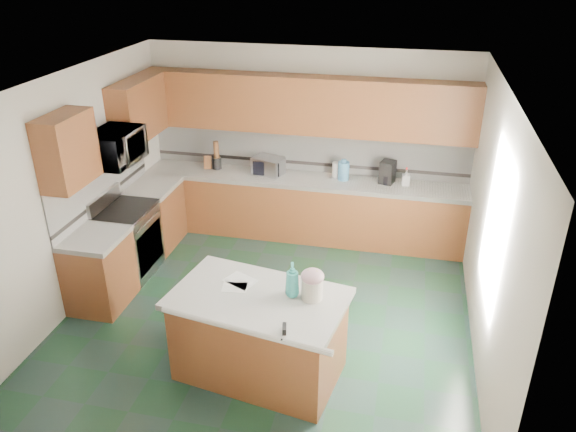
% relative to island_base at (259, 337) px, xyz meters
% --- Properties ---
extents(floor, '(4.60, 4.60, 0.00)m').
position_rel_island_base_xyz_m(floor, '(-0.16, 1.00, -0.43)').
color(floor, black).
rests_on(floor, ground).
extents(ceiling, '(4.60, 4.60, 0.00)m').
position_rel_island_base_xyz_m(ceiling, '(-0.16, 1.00, 2.27)').
color(ceiling, white).
rests_on(ceiling, ground).
extents(wall_back, '(4.60, 0.04, 2.70)m').
position_rel_island_base_xyz_m(wall_back, '(-0.16, 3.32, 0.92)').
color(wall_back, silver).
rests_on(wall_back, ground).
extents(wall_front, '(4.60, 0.04, 2.70)m').
position_rel_island_base_xyz_m(wall_front, '(-0.16, -1.32, 0.92)').
color(wall_front, silver).
rests_on(wall_front, ground).
extents(wall_left, '(0.04, 4.60, 2.70)m').
position_rel_island_base_xyz_m(wall_left, '(-2.48, 1.00, 0.92)').
color(wall_left, silver).
rests_on(wall_left, ground).
extents(wall_right, '(0.04, 4.60, 2.70)m').
position_rel_island_base_xyz_m(wall_right, '(2.16, 1.00, 0.92)').
color(wall_right, silver).
rests_on(wall_right, ground).
extents(back_base_cab, '(4.60, 0.60, 0.86)m').
position_rel_island_base_xyz_m(back_base_cab, '(-0.16, 3.00, 0.00)').
color(back_base_cab, '#422212').
rests_on(back_base_cab, ground).
extents(back_countertop, '(4.60, 0.64, 0.06)m').
position_rel_island_base_xyz_m(back_countertop, '(-0.16, 3.00, 0.46)').
color(back_countertop, white).
rests_on(back_countertop, back_base_cab).
extents(back_upper_cab, '(4.60, 0.33, 0.78)m').
position_rel_island_base_xyz_m(back_upper_cab, '(-0.16, 3.13, 1.51)').
color(back_upper_cab, '#422212').
rests_on(back_upper_cab, wall_back).
extents(back_backsplash, '(4.60, 0.02, 0.63)m').
position_rel_island_base_xyz_m(back_backsplash, '(-0.16, 3.29, 0.81)').
color(back_backsplash, silver).
rests_on(back_backsplash, back_countertop).
extents(back_accent_band, '(4.60, 0.01, 0.05)m').
position_rel_island_base_xyz_m(back_accent_band, '(-0.16, 3.28, 0.61)').
color(back_accent_band, black).
rests_on(back_accent_band, back_countertop).
extents(left_base_cab_rear, '(0.60, 0.82, 0.86)m').
position_rel_island_base_xyz_m(left_base_cab_rear, '(-2.16, 2.29, 0.00)').
color(left_base_cab_rear, '#422212').
rests_on(left_base_cab_rear, ground).
extents(left_counter_rear, '(0.64, 0.82, 0.06)m').
position_rel_island_base_xyz_m(left_counter_rear, '(-2.16, 2.29, 0.46)').
color(left_counter_rear, white).
rests_on(left_counter_rear, left_base_cab_rear).
extents(left_base_cab_front, '(0.60, 0.72, 0.86)m').
position_rel_island_base_xyz_m(left_base_cab_front, '(-2.16, 0.76, 0.00)').
color(left_base_cab_front, '#422212').
rests_on(left_base_cab_front, ground).
extents(left_counter_front, '(0.64, 0.72, 0.06)m').
position_rel_island_base_xyz_m(left_counter_front, '(-2.16, 0.76, 0.46)').
color(left_counter_front, white).
rests_on(left_counter_front, left_base_cab_front).
extents(left_backsplash, '(0.02, 2.30, 0.63)m').
position_rel_island_base_xyz_m(left_backsplash, '(-2.45, 1.55, 0.81)').
color(left_backsplash, silver).
rests_on(left_backsplash, wall_left).
extents(left_accent_band, '(0.01, 2.30, 0.05)m').
position_rel_island_base_xyz_m(left_accent_band, '(-2.44, 1.55, 0.61)').
color(left_accent_band, black).
rests_on(left_accent_band, wall_left).
extents(left_upper_cab_rear, '(0.33, 1.09, 0.78)m').
position_rel_island_base_xyz_m(left_upper_cab_rear, '(-2.30, 2.42, 1.51)').
color(left_upper_cab_rear, '#422212').
rests_on(left_upper_cab_rear, wall_left).
extents(left_upper_cab_front, '(0.33, 0.72, 0.78)m').
position_rel_island_base_xyz_m(left_upper_cab_front, '(-2.30, 0.76, 1.51)').
color(left_upper_cab_front, '#422212').
rests_on(left_upper_cab_front, wall_left).
extents(range_body, '(0.60, 0.76, 0.88)m').
position_rel_island_base_xyz_m(range_body, '(-2.16, 1.50, 0.01)').
color(range_body, '#B7B7BC').
rests_on(range_body, ground).
extents(range_oven_door, '(0.02, 0.68, 0.55)m').
position_rel_island_base_xyz_m(range_oven_door, '(-1.87, 1.50, -0.03)').
color(range_oven_door, black).
rests_on(range_oven_door, range_body).
extents(range_cooktop, '(0.62, 0.78, 0.04)m').
position_rel_island_base_xyz_m(range_cooktop, '(-2.16, 1.50, 0.47)').
color(range_cooktop, black).
rests_on(range_cooktop, range_body).
extents(range_handle, '(0.02, 0.66, 0.02)m').
position_rel_island_base_xyz_m(range_handle, '(-1.84, 1.50, 0.35)').
color(range_handle, '#B7B7BC').
rests_on(range_handle, range_body).
extents(range_backguard, '(0.06, 0.76, 0.18)m').
position_rel_island_base_xyz_m(range_backguard, '(-2.42, 1.50, 0.59)').
color(range_backguard, '#B7B7BC').
rests_on(range_backguard, range_body).
extents(microwave, '(0.50, 0.73, 0.41)m').
position_rel_island_base_xyz_m(microwave, '(-2.16, 1.50, 1.30)').
color(microwave, '#B7B7BC').
rests_on(microwave, wall_left).
extents(island_base, '(1.67, 1.13, 0.86)m').
position_rel_island_base_xyz_m(island_base, '(0.00, 0.00, 0.00)').
color(island_base, '#422212').
rests_on(island_base, ground).
extents(island_top, '(1.79, 1.24, 0.06)m').
position_rel_island_base_xyz_m(island_top, '(-0.00, -0.00, 0.46)').
color(island_top, white).
rests_on(island_top, island_base).
extents(island_bullnose, '(1.63, 0.33, 0.06)m').
position_rel_island_base_xyz_m(island_bullnose, '(0.00, -0.49, 0.46)').
color(island_bullnose, white).
rests_on(island_bullnose, island_base).
extents(treat_jar, '(0.25, 0.25, 0.21)m').
position_rel_island_base_xyz_m(treat_jar, '(0.51, 0.08, 0.59)').
color(treat_jar, silver).
rests_on(treat_jar, island_top).
extents(treat_jar_lid, '(0.22, 0.22, 0.14)m').
position_rel_island_base_xyz_m(treat_jar_lid, '(0.51, 0.08, 0.73)').
color(treat_jar_lid, beige).
rests_on(treat_jar_lid, treat_jar).
extents(treat_jar_knob, '(0.07, 0.02, 0.02)m').
position_rel_island_base_xyz_m(treat_jar_knob, '(0.51, 0.08, 0.78)').
color(treat_jar_knob, tan).
rests_on(treat_jar_knob, treat_jar_lid).
extents(treat_jar_knob_end_l, '(0.04, 0.04, 0.04)m').
position_rel_island_base_xyz_m(treat_jar_knob_end_l, '(0.47, 0.08, 0.78)').
color(treat_jar_knob_end_l, tan).
rests_on(treat_jar_knob_end_l, treat_jar_lid).
extents(treat_jar_knob_end_r, '(0.04, 0.04, 0.04)m').
position_rel_island_base_xyz_m(treat_jar_knob_end_r, '(0.54, 0.08, 0.78)').
color(treat_jar_knob_end_r, tan).
rests_on(treat_jar_knob_end_r, treat_jar_lid).
extents(soap_bottle_island, '(0.16, 0.16, 0.35)m').
position_rel_island_base_xyz_m(soap_bottle_island, '(0.31, 0.09, 0.66)').
color(soap_bottle_island, teal).
rests_on(soap_bottle_island, island_top).
extents(paper_sheet_a, '(0.27, 0.22, 0.00)m').
position_rel_island_base_xyz_m(paper_sheet_a, '(-0.26, 0.09, 0.49)').
color(paper_sheet_a, white).
rests_on(paper_sheet_a, island_top).
extents(paper_sheet_b, '(0.37, 0.34, 0.00)m').
position_rel_island_base_xyz_m(paper_sheet_b, '(-0.24, 0.22, 0.49)').
color(paper_sheet_b, white).
rests_on(paper_sheet_b, island_top).
extents(clamp_body, '(0.06, 0.12, 0.10)m').
position_rel_island_base_xyz_m(clamp_body, '(0.36, -0.47, 0.50)').
color(clamp_body, black).
rests_on(clamp_body, island_top).
extents(clamp_handle, '(0.02, 0.08, 0.02)m').
position_rel_island_base_xyz_m(clamp_handle, '(0.36, -0.54, 0.48)').
color(clamp_handle, black).
rests_on(clamp_handle, island_top).
extents(knife_block, '(0.14, 0.16, 0.21)m').
position_rel_island_base_xyz_m(knife_block, '(-1.60, 3.05, 0.59)').
color(knife_block, '#472814').
rests_on(knife_block, back_countertop).
extents(utensil_crock, '(0.14, 0.14, 0.17)m').
position_rel_island_base_xyz_m(utensil_crock, '(-1.47, 3.08, 0.58)').
color(utensil_crock, black).
rests_on(utensil_crock, back_countertop).
extents(utensil_bundle, '(0.08, 0.08, 0.25)m').
position_rel_island_base_xyz_m(utensil_bundle, '(-1.47, 3.08, 0.79)').
color(utensil_bundle, '#472814').
rests_on(utensil_bundle, utensil_crock).
extents(toaster_oven, '(0.49, 0.40, 0.24)m').
position_rel_island_base_xyz_m(toaster_oven, '(-0.68, 3.05, 0.61)').
color(toaster_oven, '#B7B7BC').
rests_on(toaster_oven, back_countertop).
extents(toaster_oven_door, '(0.38, 0.01, 0.20)m').
position_rel_island_base_xyz_m(toaster_oven_door, '(-0.68, 2.91, 0.61)').
color(toaster_oven_door, black).
rests_on(toaster_oven_door, toaster_oven).
extents(paper_towel, '(0.10, 0.10, 0.23)m').
position_rel_island_base_xyz_m(paper_towel, '(0.29, 3.10, 0.61)').
color(paper_towel, white).
rests_on(paper_towel, back_countertop).
extents(paper_towel_base, '(0.15, 0.15, 0.01)m').
position_rel_island_base_xyz_m(paper_towel_base, '(0.29, 3.10, 0.50)').
color(paper_towel_base, '#B7B7BC').
rests_on(paper_towel_base, back_countertop).
extents(water_jug, '(0.16, 0.16, 0.26)m').
position_rel_island_base_xyz_m(water_jug, '(0.40, 3.06, 0.62)').
color(water_jug, '#5398C9').
rests_on(water_jug, back_countertop).
extents(water_jug_neck, '(0.07, 0.07, 0.04)m').
position_rel_island_base_xyz_m(water_jug_neck, '(0.40, 3.06, 0.77)').
color(water_jug_neck, '#5398C9').
rests_on(water_jug_neck, water_jug).
extents(coffee_maker, '(0.23, 0.25, 0.32)m').
position_rel_island_base_xyz_m(coffee_maker, '(1.01, 3.08, 0.65)').
color(coffee_maker, black).
rests_on(coffee_maker, back_countertop).
extents(coffee_carafe, '(0.13, 0.13, 0.13)m').
position_rel_island_base_xyz_m(coffee_carafe, '(1.01, 3.03, 0.56)').
color(coffee_carafe, black).
rests_on(coffee_carafe, back_countertop).
extents(soap_bottle_back, '(0.12, 0.12, 0.23)m').
position_rel_island_base_xyz_m(soap_bottle_back, '(1.27, 3.05, 0.60)').
color(soap_bottle_back, white).
rests_on(soap_bottle_back, back_countertop).
extents(soap_back_cap, '(0.02, 0.02, 0.03)m').
position_rel_island_base_xyz_m(soap_back_cap, '(1.27, 3.05, 0.73)').
color(soap_back_cap, red).
rests_on(soap_back_cap, soap_bottle_back).
extents(window_light_proxy, '(0.02, 1.40, 1.10)m').
position_rel_island_base_xyz_m(window_light_proxy, '(2.13, 0.80, 1.07)').
color(window_light_proxy, white).
rests_on(window_light_proxy, wall_right).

